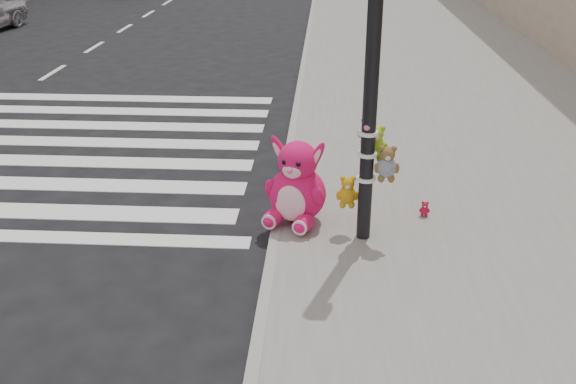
# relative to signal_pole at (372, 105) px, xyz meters

# --- Properties ---
(ground) EXTENTS (120.00, 120.00, 0.00)m
(ground) POSITION_rel_signal_pole_xyz_m (-2.62, -1.82, -1.75)
(ground) COLOR black
(ground) RESTS_ON ground
(sidewalk_near) EXTENTS (7.00, 80.00, 0.14)m
(sidewalk_near) POSITION_rel_signal_pole_xyz_m (2.38, 8.18, -1.68)
(sidewalk_near) COLOR slate
(sidewalk_near) RESTS_ON ground
(curb_edge) EXTENTS (0.12, 80.00, 0.15)m
(curb_edge) POSITION_rel_signal_pole_xyz_m (-1.07, 8.18, -1.68)
(curb_edge) COLOR gray
(curb_edge) RESTS_ON ground
(signal_pole) EXTENTS (0.70, 0.50, 4.00)m
(signal_pole) POSITION_rel_signal_pole_xyz_m (0.00, 0.00, 0.00)
(signal_pole) COLOR black
(signal_pole) RESTS_ON sidewalk_near
(pink_bunny) EXTENTS (0.88, 0.97, 1.10)m
(pink_bunny) POSITION_rel_signal_pole_xyz_m (-0.83, 0.35, -1.16)
(pink_bunny) COLOR #E1135D
(pink_bunny) RESTS_ON sidewalk_near
(red_teddy) EXTENTS (0.15, 0.11, 0.20)m
(red_teddy) POSITION_rel_signal_pole_xyz_m (0.78, 0.58, -1.51)
(red_teddy) COLOR red
(red_teddy) RESTS_ON sidewalk_near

